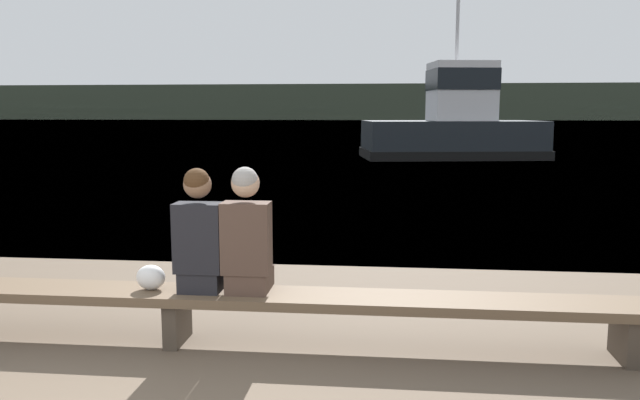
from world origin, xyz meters
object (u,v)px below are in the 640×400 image
(shopping_bag, at_px, (151,277))
(tugboat_red, at_px, (454,128))
(person_left, at_px, (200,237))
(bench_main, at_px, (177,299))
(person_right, at_px, (247,237))

(shopping_bag, distance_m, tugboat_red, 22.06)
(person_left, distance_m, tugboat_red, 21.96)
(bench_main, height_order, person_left, person_left)
(bench_main, distance_m, person_right, 0.82)
(person_right, height_order, shopping_bag, person_right)
(tugboat_red, bearing_deg, person_left, 159.23)
(bench_main, xyz_separation_m, shopping_bag, (-0.22, 0.01, 0.18))
(bench_main, xyz_separation_m, person_left, (0.21, 0.01, 0.54))
(person_right, bearing_deg, shopping_bag, -179.99)
(bench_main, bearing_deg, tugboat_red, 78.10)
(person_left, bearing_deg, person_right, -0.07)
(person_right, xyz_separation_m, shopping_bag, (-0.83, -0.00, -0.37))
(bench_main, height_order, tugboat_red, tugboat_red)
(shopping_bag, bearing_deg, bench_main, -1.46)
(bench_main, relative_size, tugboat_red, 1.00)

